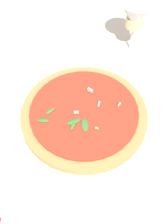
# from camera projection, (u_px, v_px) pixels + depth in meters

# --- Properties ---
(ground_plane) EXTENTS (6.00, 6.00, 0.00)m
(ground_plane) POSITION_uv_depth(u_px,v_px,m) (65.00, 121.00, 0.64)
(ground_plane) COLOR beige
(pizza_arugula_main) EXTENTS (0.32, 0.32, 0.05)m
(pizza_arugula_main) POSITION_uv_depth(u_px,v_px,m) (84.00, 115.00, 0.63)
(pizza_arugula_main) COLOR silver
(pizza_arugula_main) RESTS_ON ground_plane
(wine_glass) EXTENTS (0.09, 0.09, 0.15)m
(wine_glass) POSITION_uv_depth(u_px,v_px,m) (136.00, 17.00, 0.70)
(wine_glass) COLOR white
(wine_glass) RESTS_ON ground_plane
(side_plate_white) EXTENTS (0.15, 0.15, 0.02)m
(side_plate_white) POSITION_uv_depth(u_px,v_px,m) (17.00, 66.00, 0.74)
(side_plate_white) COLOR silver
(side_plate_white) RESTS_ON ground_plane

